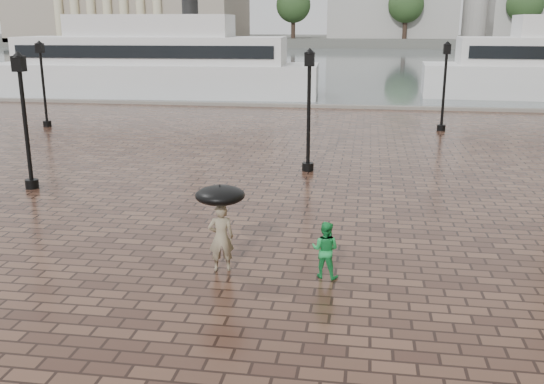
{
  "coord_description": "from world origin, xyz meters",
  "views": [
    {
      "loc": [
        5.14,
        -8.34,
        5.4
      ],
      "look_at": [
        2.91,
        5.82,
        1.4
      ],
      "focal_mm": 40.0,
      "sensor_mm": 36.0,
      "label": 1
    }
  ],
  "objects": [
    {
      "name": "far_shore",
      "position": [
        0.0,
        160.0,
        1.0
      ],
      "size": [
        300.0,
        60.0,
        2.0
      ],
      "primitive_type": "cube",
      "color": "#4C4C47",
      "rests_on": "ground"
    },
    {
      "name": "far_trees",
      "position": [
        0.0,
        138.0,
        9.42
      ],
      "size": [
        188.0,
        8.0,
        13.5
      ],
      "color": "#2D2119",
      "rests_on": "ground"
    },
    {
      "name": "umbrella",
      "position": [
        2.03,
        4.08,
        1.77
      ],
      "size": [
        1.1,
        1.1,
        1.11
      ],
      "color": "black",
      "rests_on": "ground"
    },
    {
      "name": "child_pedestrian",
      "position": [
        4.36,
        4.07,
        0.64
      ],
      "size": [
        0.71,
        0.61,
        1.28
      ],
      "primitive_type": "imported",
      "rotation": [
        0.0,
        0.0,
        2.92
      ],
      "color": "green",
      "rests_on": "ground"
    },
    {
      "name": "street_lamps",
      "position": [
        -1.5,
        17.5,
        2.33
      ],
      "size": [
        21.44,
        14.44,
        4.4
      ],
      "color": "black",
      "rests_on": "ground"
    },
    {
      "name": "ferry_near",
      "position": [
        -11.2,
        37.0,
        2.48
      ],
      "size": [
        25.45,
        7.38,
        8.25
      ],
      "rotation": [
        0.0,
        0.0,
        0.05
      ],
      "color": "silver",
      "rests_on": "ground"
    },
    {
      "name": "harbour_water",
      "position": [
        0.0,
        92.0,
        0.0
      ],
      "size": [
        240.0,
        240.0,
        0.0
      ],
      "primitive_type": "plane",
      "color": "#414A4F",
      "rests_on": "ground"
    },
    {
      "name": "adult_pedestrian",
      "position": [
        2.03,
        4.08,
        0.78
      ],
      "size": [
        0.65,
        0.51,
        1.56
      ],
      "primitive_type": "imported",
      "rotation": [
        0.0,
        0.0,
        3.41
      ],
      "color": "gray",
      "rests_on": "ground"
    },
    {
      "name": "ground",
      "position": [
        0.0,
        0.0,
        0.0
      ],
      "size": [
        300.0,
        300.0,
        0.0
      ],
      "primitive_type": "plane",
      "color": "#352018",
      "rests_on": "ground"
    },
    {
      "name": "quay_edge",
      "position": [
        0.0,
        32.0,
        0.0
      ],
      "size": [
        80.0,
        0.6,
        0.3
      ],
      "primitive_type": "cube",
      "color": "slate",
      "rests_on": "ground"
    }
  ]
}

